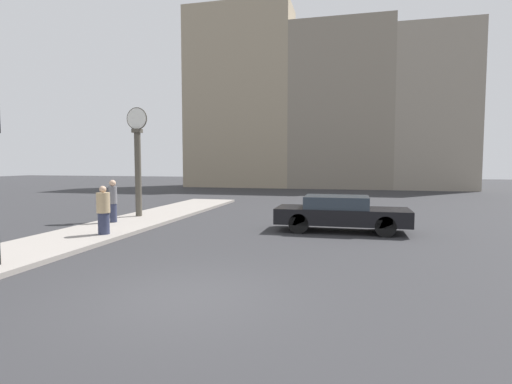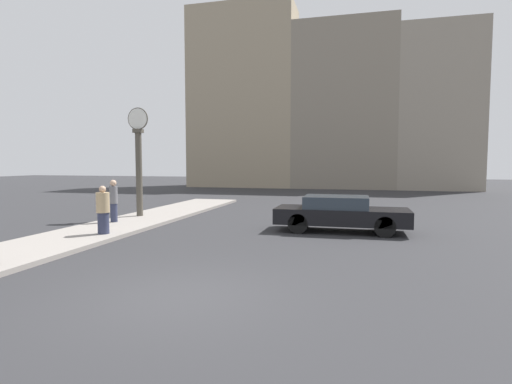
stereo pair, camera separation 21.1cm
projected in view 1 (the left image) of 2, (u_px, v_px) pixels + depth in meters
ground_plane at (183, 297)px, 7.53m from camera, size 120.00×120.00×0.00m
sidewalk_corner at (133, 222)px, 16.55m from camera, size 2.84×19.81×0.14m
building_row at (316, 104)px, 39.96m from camera, size 28.01×5.00×18.36m
sedan_car at (340, 213)px, 14.68m from camera, size 4.78×1.79×1.31m
street_clock at (138, 160)px, 17.79m from camera, size 0.98×0.36×4.84m
pedestrian_grey_jacket at (113, 201)px, 16.04m from camera, size 0.32×0.32×1.71m
pedestrian_tan_coat at (103, 211)px, 13.37m from camera, size 0.44×0.44×1.62m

